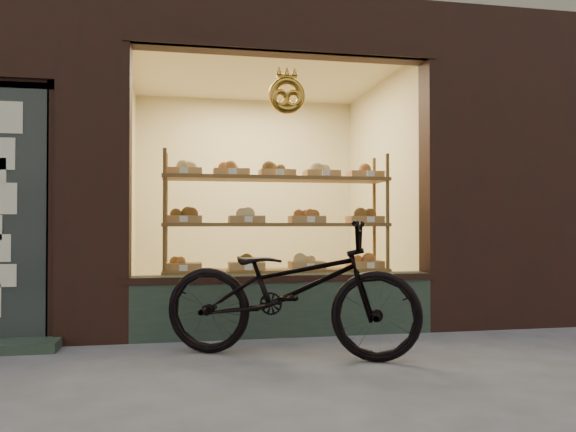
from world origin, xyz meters
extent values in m
plane|color=#5A5A5A|center=(0.00, 0.00, 0.00)|extent=(90.00, 90.00, 0.00)
cube|color=#25332B|center=(0.45, 2.12, 0.28)|extent=(2.70, 0.25, 0.55)
torus|color=#BC852A|center=(0.45, 2.02, 2.15)|extent=(0.33, 0.07, 0.33)
cube|color=brown|center=(0.45, 2.55, 0.05)|extent=(2.20, 0.45, 0.04)
cube|color=brown|center=(0.45, 2.55, 0.55)|extent=(2.20, 0.45, 0.03)
cube|color=brown|center=(0.45, 2.55, 1.00)|extent=(2.20, 0.45, 0.04)
cube|color=brown|center=(0.45, 2.55, 1.45)|extent=(2.20, 0.45, 0.04)
cylinder|color=brown|center=(-0.62, 2.35, 0.85)|extent=(0.04, 0.04, 1.70)
cylinder|color=brown|center=(1.52, 2.35, 0.85)|extent=(0.04, 0.04, 1.70)
cylinder|color=brown|center=(-0.62, 2.75, 0.85)|extent=(0.04, 0.04, 1.70)
cylinder|color=brown|center=(1.52, 2.75, 0.85)|extent=(0.04, 0.04, 1.70)
cube|color=#A6814F|center=(-0.45, 2.55, 0.60)|extent=(0.34, 0.24, 0.07)
sphere|color=#944D1D|center=(-0.45, 2.55, 0.69)|extent=(0.11, 0.11, 0.11)
cube|color=white|center=(-0.45, 2.36, 0.60)|extent=(0.07, 0.01, 0.05)
cube|color=#A6814F|center=(0.15, 2.55, 0.60)|extent=(0.34, 0.24, 0.07)
sphere|color=brown|center=(0.15, 2.55, 0.69)|extent=(0.11, 0.11, 0.11)
cube|color=white|center=(0.15, 2.36, 0.60)|extent=(0.08, 0.01, 0.05)
cube|color=#A6814F|center=(0.75, 2.55, 0.60)|extent=(0.34, 0.24, 0.07)
sphere|color=tan|center=(0.75, 2.55, 0.69)|extent=(0.11, 0.11, 0.11)
cube|color=white|center=(0.75, 2.36, 0.60)|extent=(0.07, 0.01, 0.05)
cube|color=#A6814F|center=(1.35, 2.55, 0.60)|extent=(0.34, 0.24, 0.07)
sphere|color=#944D1D|center=(1.35, 2.55, 0.69)|extent=(0.11, 0.11, 0.11)
cube|color=white|center=(1.35, 2.36, 0.60)|extent=(0.08, 0.01, 0.05)
cube|color=#A6814F|center=(-0.45, 2.55, 1.05)|extent=(0.34, 0.24, 0.07)
sphere|color=brown|center=(-0.45, 2.55, 1.14)|extent=(0.11, 0.11, 0.11)
cube|color=white|center=(-0.45, 2.36, 1.05)|extent=(0.07, 0.01, 0.06)
cube|color=#A6814F|center=(0.15, 2.55, 1.05)|extent=(0.34, 0.24, 0.07)
sphere|color=tan|center=(0.15, 2.55, 1.14)|extent=(0.11, 0.11, 0.11)
cube|color=white|center=(0.15, 2.36, 1.05)|extent=(0.08, 0.01, 0.06)
cube|color=#A6814F|center=(0.75, 2.55, 1.05)|extent=(0.34, 0.24, 0.07)
sphere|color=#944D1D|center=(0.75, 2.55, 1.14)|extent=(0.11, 0.11, 0.11)
cube|color=white|center=(0.75, 2.36, 1.05)|extent=(0.07, 0.01, 0.06)
cube|color=#A6814F|center=(1.35, 2.55, 1.05)|extent=(0.34, 0.24, 0.07)
sphere|color=brown|center=(1.35, 2.55, 1.14)|extent=(0.11, 0.11, 0.11)
cube|color=white|center=(1.35, 2.36, 1.05)|extent=(0.08, 0.01, 0.06)
cube|color=#A6814F|center=(-0.45, 2.55, 1.50)|extent=(0.34, 0.24, 0.07)
sphere|color=tan|center=(-0.45, 2.55, 1.59)|extent=(0.11, 0.11, 0.11)
cube|color=white|center=(-0.45, 2.36, 1.50)|extent=(0.07, 0.01, 0.06)
cube|color=#A6814F|center=(0.00, 2.55, 1.50)|extent=(0.34, 0.24, 0.07)
sphere|color=#944D1D|center=(0.00, 2.55, 1.59)|extent=(0.11, 0.11, 0.11)
cube|color=white|center=(0.00, 2.36, 1.50)|extent=(0.07, 0.01, 0.06)
cube|color=#A6814F|center=(0.45, 2.55, 1.50)|extent=(0.34, 0.24, 0.07)
sphere|color=brown|center=(0.45, 2.55, 1.59)|extent=(0.11, 0.11, 0.11)
cube|color=white|center=(0.45, 2.36, 1.50)|extent=(0.07, 0.01, 0.06)
cube|color=#A6814F|center=(0.90, 2.55, 1.50)|extent=(0.34, 0.24, 0.07)
sphere|color=tan|center=(0.90, 2.55, 1.59)|extent=(0.11, 0.11, 0.11)
cube|color=white|center=(0.90, 2.36, 1.50)|extent=(0.07, 0.01, 0.06)
cube|color=#A6814F|center=(1.35, 2.55, 1.50)|extent=(0.34, 0.24, 0.07)
sphere|color=#944D1D|center=(1.35, 2.55, 1.59)|extent=(0.11, 0.11, 0.11)
cube|color=white|center=(1.35, 2.36, 1.50)|extent=(0.08, 0.01, 0.06)
imported|color=black|center=(0.34, 1.30, 0.51)|extent=(2.07, 1.40, 1.03)
camera|label=1|loc=(-0.46, -2.87, 1.00)|focal=35.00mm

